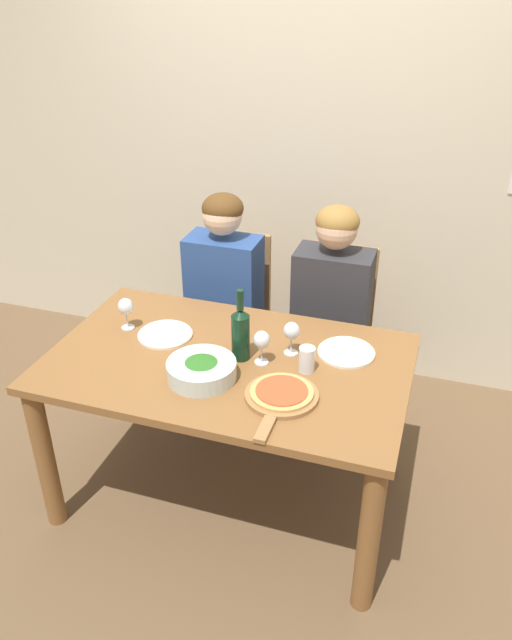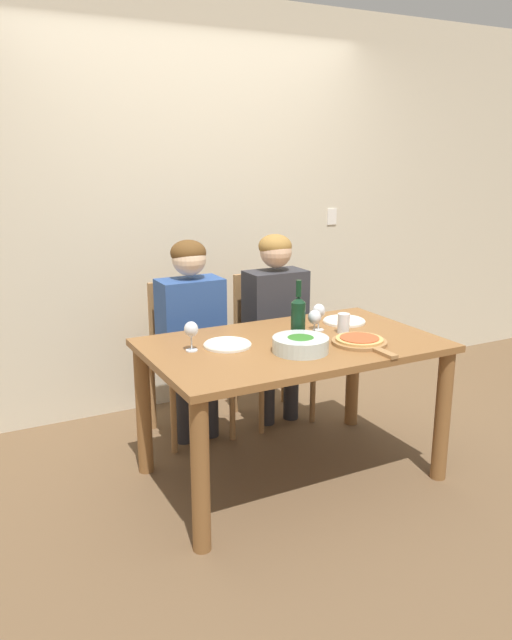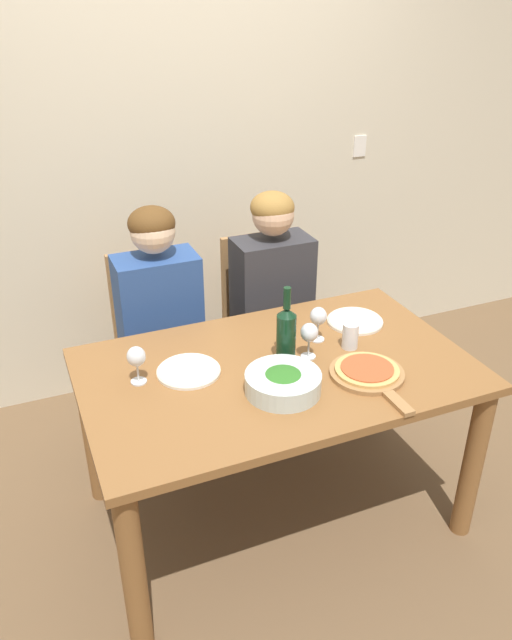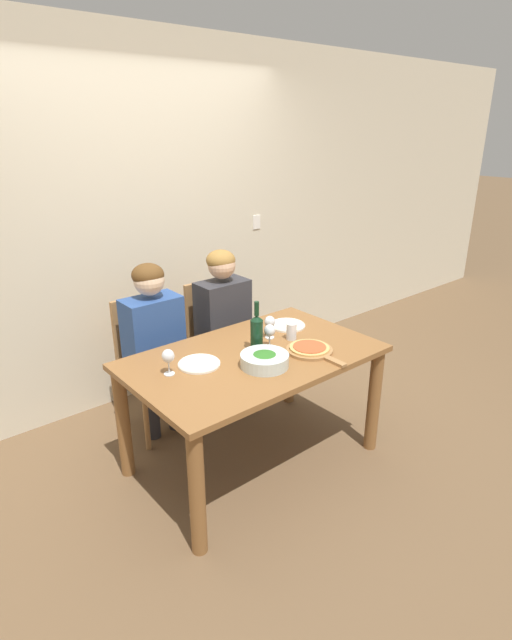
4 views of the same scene
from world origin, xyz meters
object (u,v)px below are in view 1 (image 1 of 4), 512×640
Objects in this scene: wine_bottle at (241,332)px; wine_glass_centre at (262,341)px; person_man at (331,301)px; chair_right at (333,330)px; person_woman at (223,285)px; wine_glass_right at (291,332)px; pizza_on_board at (281,395)px; broccoli_bowl at (202,370)px; chair_left at (231,313)px; water_tumbler at (307,359)px; wine_glass_left at (126,308)px; dinner_plate_left at (165,334)px; dinner_plate_right at (346,352)px.

wine_glass_centre is at bearing -6.62° from wine_bottle.
person_man is 0.71m from wine_glass_centre.
chair_right is 0.90m from wine_bottle.
person_woman is 0.58m from person_man.
wine_glass_right is at bearing 48.18° from wine_glass_centre.
wine_glass_right is at bearing 98.68° from pizza_on_board.
wine_bottle is 0.22m from wine_glass_right.
broccoli_bowl is 1.85× the size of wine_glass_right.
chair_left is 3.40× the size of broccoli_bowl.
pizza_on_board is at bearing -101.81° from water_tumbler.
chair_left is at bearing 71.51° from wine_glass_left.
water_tumbler reaches higher than pizza_on_board.
wine_bottle is at bearing 178.55° from water_tumbler.
dinner_plate_left is 0.58× the size of pizza_on_board.
person_man is 5.02× the size of dinner_plate_left.
person_woman is at bearing 146.46° from dinner_plate_right.
chair_left is 0.77× the size of person_woman.
chair_left is 6.29× the size of wine_glass_right.
water_tumbler reaches higher than dinner_plate_right.
person_woman is at bearing 122.87° from pizza_on_board.
broccoli_bowl is (-0.34, -0.86, 0.06)m from person_man.
person_woman is (-0.58, -0.11, 0.23)m from chair_right.
pizza_on_board reaches higher than dinner_plate_left.
wine_glass_centre reaches higher than dinner_plate_right.
person_woman reaches higher than wine_glass_left.
wine_glass_centre is at bearing 42.57° from broccoli_bowl.
broccoli_bowl is at bearing -74.60° from person_woman.
wine_glass_centre is (-0.15, 0.21, 0.09)m from pizza_on_board.
wine_glass_right is at bearing -162.30° from dinner_plate_right.
person_man reaches higher than water_tumbler.
dinner_plate_right is 0.43m from pizza_on_board.
pizza_on_board is (0.34, -0.03, -0.02)m from broccoli_bowl.
person_man reaches higher than dinner_plate_left.
wine_bottle is 1.30× the size of dinner_plate_left.
chair_left is at bearing 168.90° from person_man.
chair_left is 1.05m from water_tumbler.
person_man is 0.68m from water_tumbler.
water_tumbler is at bearing 1.13° from wine_glass_centre.
wine_bottle is (-0.25, -0.67, 0.15)m from person_man.
wine_glass_right is at bearing 1.83° from wine_glass_left.
dinner_plate_left is 0.21m from wine_glass_left.
broccoli_bowl is (-0.34, -0.97, 0.29)m from chair_right.
chair_left is at bearing 90.00° from person_woman.
pizza_on_board is at bearing -60.19° from chair_left.
wine_glass_centre is (0.47, -0.07, 0.10)m from dinner_plate_left.
chair_right reaches higher than wine_glass_right.
wine_glass_right is (0.76, 0.02, 0.00)m from wine_glass_left.
wine_bottle reaches higher than broccoli_bowl.
wine_bottle is at bearing -7.26° from wine_glass_left.
wine_bottle is (0.33, -0.67, 0.15)m from person_woman.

